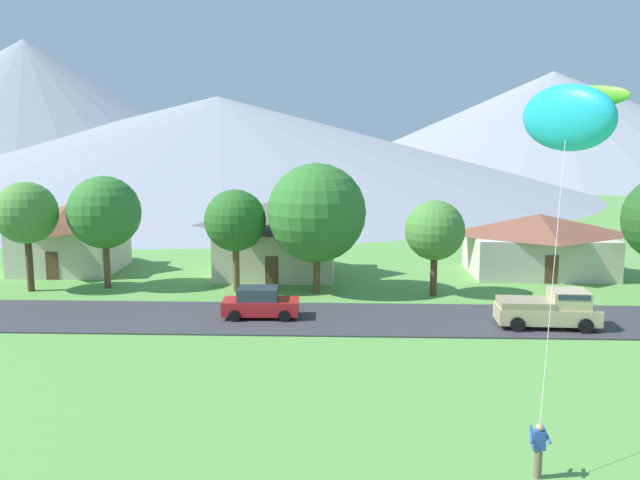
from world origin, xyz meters
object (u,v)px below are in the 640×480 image
Objects in this scene: tree_near_left at (26,213)px; pickup_truck_sand_west_side at (550,309)px; kite_flyer_with_kite at (568,119)px; house_right_center at (70,236)px; tree_left_of_center at (435,231)px; house_leftmost at (277,236)px; tree_near_right at (235,221)px; house_left_center at (538,243)px; tree_right_of_center at (104,213)px; parked_car_red_west_end at (260,303)px; tree_far_right at (317,213)px.

tree_near_left reaches higher than pickup_truck_sand_west_side.
pickup_truck_sand_west_side is 0.45× the size of kite_flyer_with_kite.
house_right_center is 27.39m from tree_left_of_center.
house_right_center is 38.68m from kite_flyer_with_kite.
tree_near_right reaches higher than house_leftmost.
tree_left_of_center is at bearing -0.35° from tree_near_left.
house_left_center is at bearing 39.65° from tree_left_of_center.
tree_right_of_center reaches higher than tree_near_left.
house_leftmost is 19.27m from house_left_center.
tree_right_of_center is (-21.62, 1.35, 0.91)m from tree_left_of_center.
tree_left_of_center is at bearing -29.79° from house_leftmost.
parked_car_red_west_end is (15.93, -6.07, -4.28)m from tree_near_left.
house_leftmost is at bearing 91.43° from parked_car_red_west_end.
house_leftmost reaches higher than house_left_center.
tree_near_left reaches higher than tree_left_of_center.
parked_car_red_west_end is at bearing -145.51° from house_left_center.
kite_flyer_with_kite is (12.32, -12.13, 9.70)m from parked_car_red_west_end.
tree_near_right is at bearing 110.44° from parked_car_red_west_end.
house_left_center is 1.26× the size of tree_far_right.
tree_near_left is 4.83m from tree_right_of_center.
parked_car_red_west_end is (16.07, -12.92, -1.77)m from house_right_center.
tree_right_of_center is 14.15m from tree_far_right.
tree_left_of_center is 1.15× the size of pickup_truck_sand_west_side.
kite_flyer_with_kite is at bearing -41.42° from house_right_center.
pickup_truck_sand_west_side is at bearing 73.69° from kite_flyer_with_kite.
tree_right_of_center reaches higher than house_leftmost.
tree_left_of_center is at bearing 96.19° from kite_flyer_with_kite.
tree_near_right is at bearing -162.89° from house_left_center.
tree_far_right is (-16.07, -6.65, 2.91)m from house_left_center.
parked_car_red_west_end is at bearing -88.57° from house_leftmost.
tree_near_left is at bearing 166.76° from pickup_truck_sand_west_side.
parked_car_red_west_end is 19.82m from kite_flyer_with_kite.
tree_near_right is 19.83m from pickup_truck_sand_west_side.
house_left_center is 27.27m from kite_flyer_with_kite.
tree_near_left is 34.04m from kite_flyer_with_kite.
parked_car_red_west_end is (2.40, -6.44, -3.81)m from tree_near_right.
parked_car_red_west_end is (-2.87, -6.36, -4.37)m from tree_far_right.
tree_right_of_center is at bearing 14.27° from tree_near_left.
house_leftmost is at bearing 69.33° from tree_near_right.
tree_near_right is 1.58× the size of parked_car_red_west_end.
tree_left_of_center reaches higher than house_left_center.
pickup_truck_sand_west_side is at bearing -31.36° from tree_far_right.
house_right_center is 1.25× the size of tree_left_of_center.
tree_far_right is 1.98× the size of parked_car_red_west_end.
house_right_center is at bearing -179.85° from house_left_center.
parked_car_red_west_end is at bearing -32.81° from tree_right_of_center.
tree_far_right is 15.35m from pickup_truck_sand_west_side.
tree_far_right reaches higher than house_left_center.
tree_near_right reaches higher than house_left_center.
house_left_center is 1.48× the size of tree_near_left.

